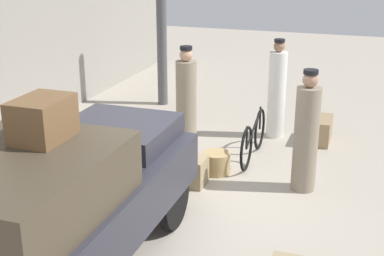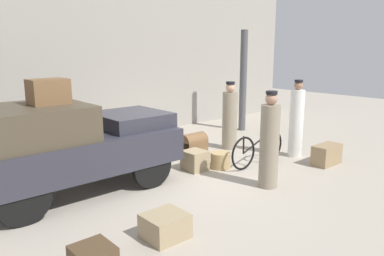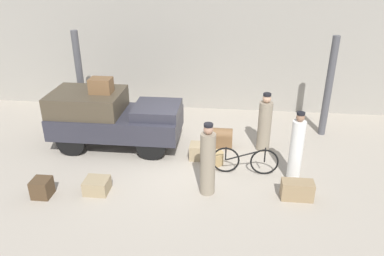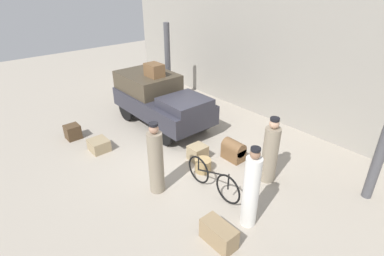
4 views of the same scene
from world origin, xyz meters
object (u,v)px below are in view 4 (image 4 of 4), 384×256
(truck, at_px, (159,98))
(suitcase_tan_flat, at_px, (73,132))
(porter_lifting_near_truck, at_px, (270,153))
(trunk_barrel_dark, at_px, (234,150))
(trunk_umber_medium, at_px, (99,145))
(trunk_on_truck_roof, at_px, (154,70))
(porter_standing_middle, at_px, (251,190))
(conductor_in_dark_uniform, at_px, (156,161))
(suitcase_black_upright, at_px, (198,153))
(trunk_large_brown, at_px, (219,234))
(wicker_basket, at_px, (203,165))
(bicycle, at_px, (212,179))

(truck, xyz_separation_m, suitcase_tan_flat, (-0.89, -2.73, -0.70))
(porter_lifting_near_truck, xyz_separation_m, trunk_barrel_dark, (-1.20, 0.05, -0.50))
(trunk_umber_medium, distance_m, trunk_on_truck_roof, 3.00)
(porter_standing_middle, distance_m, conductor_in_dark_uniform, 2.26)
(conductor_in_dark_uniform, xyz_separation_m, suitcase_black_upright, (-0.38, 1.62, -0.62))
(porter_lifting_near_truck, bearing_deg, trunk_barrel_dark, 177.81)
(porter_lifting_near_truck, relative_size, trunk_umber_medium, 3.05)
(trunk_large_brown, bearing_deg, porter_lifting_near_truck, 104.90)
(trunk_umber_medium, relative_size, trunk_on_truck_roof, 0.92)
(wicker_basket, distance_m, trunk_barrel_dark, 1.04)
(porter_standing_middle, xyz_separation_m, trunk_on_truck_roof, (-5.27, 1.36, 0.99))
(bicycle, bearing_deg, porter_lifting_near_truck, 67.97)
(bicycle, distance_m, trunk_umber_medium, 3.72)
(porter_standing_middle, relative_size, porter_lifting_near_truck, 1.06)
(truck, xyz_separation_m, trunk_umber_medium, (0.32, -2.43, -0.75))
(trunk_umber_medium, height_order, trunk_barrel_dark, trunk_barrel_dark)
(porter_standing_middle, relative_size, trunk_large_brown, 2.49)
(wicker_basket, xyz_separation_m, trunk_on_truck_roof, (-3.28, 0.81, 1.67))
(truck, xyz_separation_m, trunk_on_truck_roof, (-0.21, 0.00, 0.92))
(trunk_barrel_dark, height_order, suitcase_black_upright, trunk_barrel_dark)
(wicker_basket, xyz_separation_m, porter_lifting_near_truck, (1.33, 0.98, 0.62))
(truck, relative_size, trunk_umber_medium, 6.52)
(truck, bearing_deg, trunk_umber_medium, -82.43)
(porter_lifting_near_truck, bearing_deg, trunk_umber_medium, -147.43)
(wicker_basket, bearing_deg, suitcase_tan_flat, -154.11)
(truck, relative_size, trunk_large_brown, 5.02)
(conductor_in_dark_uniform, bearing_deg, porter_lifting_near_truck, 58.11)
(porter_standing_middle, xyz_separation_m, suitcase_black_upright, (-2.49, 0.81, -0.64))
(porter_lifting_near_truck, distance_m, suitcase_black_upright, 2.05)
(bicycle, bearing_deg, suitcase_tan_flat, -162.20)
(trunk_barrel_dark, relative_size, trunk_on_truck_roof, 1.00)
(suitcase_tan_flat, relative_size, trunk_on_truck_roof, 0.73)
(suitcase_tan_flat, relative_size, trunk_barrel_dark, 0.73)
(truck, xyz_separation_m, porter_lifting_near_truck, (4.40, 0.17, -0.13))
(trunk_large_brown, distance_m, trunk_on_truck_roof, 5.91)
(wicker_basket, xyz_separation_m, suitcase_tan_flat, (-3.96, -1.92, 0.05))
(suitcase_black_upright, bearing_deg, truck, 167.97)
(bicycle, relative_size, conductor_in_dark_uniform, 0.95)
(conductor_in_dark_uniform, height_order, porter_lifting_near_truck, conductor_in_dark_uniform)
(bicycle, relative_size, trunk_barrel_dark, 2.79)
(truck, relative_size, porter_standing_middle, 2.01)
(trunk_barrel_dark, xyz_separation_m, trunk_on_truck_roof, (-3.42, -0.22, 1.55))
(bicycle, xyz_separation_m, trunk_umber_medium, (-3.51, -1.22, -0.20))
(trunk_umber_medium, relative_size, trunk_large_brown, 0.77)
(truck, distance_m, porter_lifting_near_truck, 4.40)
(trunk_umber_medium, relative_size, trunk_barrel_dark, 0.92)
(suitcase_tan_flat, relative_size, trunk_large_brown, 0.61)
(conductor_in_dark_uniform, bearing_deg, trunk_on_truck_roof, 145.47)
(trunk_barrel_dark, distance_m, trunk_on_truck_roof, 3.76)
(bicycle, bearing_deg, trunk_umber_medium, -160.89)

